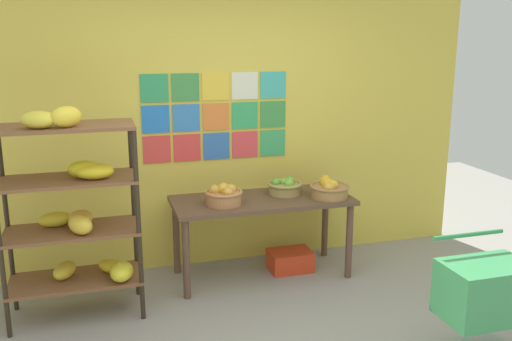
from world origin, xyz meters
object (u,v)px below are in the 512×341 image
Objects in this scene: display_table at (262,208)px; fruit_basket_centre at (285,187)px; banana_shelf_unit at (76,206)px; fruit_basket_left at (329,189)px; shopping_cart at (485,295)px; produce_crate_under_table at (290,260)px; fruit_basket_right at (224,195)px.

display_table is 0.29m from fruit_basket_centre.
fruit_basket_left is (2.11, 0.18, -0.08)m from banana_shelf_unit.
banana_shelf_unit is at bearing 140.56° from shopping_cart.
banana_shelf_unit reaches higher than display_table.
fruit_basket_left is (0.34, -0.21, 0.01)m from fruit_basket_centre.
shopping_cart is at bearing -76.94° from fruit_basket_left.
shopping_cart is (0.95, -1.75, -0.14)m from display_table.
display_table reaches higher than produce_crate_under_table.
fruit_basket_right is 0.94m from fruit_basket_left.
display_table is 4.92× the size of fruit_basket_centre.
banana_shelf_unit is 5.12× the size of fruit_basket_centre.
fruit_basket_right is at bearing -165.32° from fruit_basket_centre.
banana_shelf_unit reaches higher than shopping_cart.
produce_crate_under_table is 1.95m from shopping_cart.
banana_shelf_unit is 4.66× the size of fruit_basket_left.
display_table is at bearing -173.46° from produce_crate_under_table.
fruit_basket_left is at bearing -32.32° from fruit_basket_centre.
shopping_cart reaches higher than produce_crate_under_table.
fruit_basket_left is at bearing -30.16° from produce_crate_under_table.
display_table is at bearing -162.34° from fruit_basket_centre.
fruit_basket_right is 2.14m from shopping_cart.
shopping_cart reaches higher than display_table.
fruit_basket_centre is at bearing 101.80° from shopping_cart.
fruit_basket_right is at bearing -167.33° from display_table.
fruit_basket_left reaches higher than shopping_cart.
display_table is 4.06× the size of produce_crate_under_table.
display_table is 4.87× the size of fruit_basket_right.
banana_shelf_unit is 1.93× the size of shopping_cart.
banana_shelf_unit is 4.22× the size of produce_crate_under_table.
fruit_basket_centre is 1.98m from shopping_cart.
fruit_basket_left is at bearing -3.40° from fruit_basket_right.
display_table is 0.61m from fruit_basket_left.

